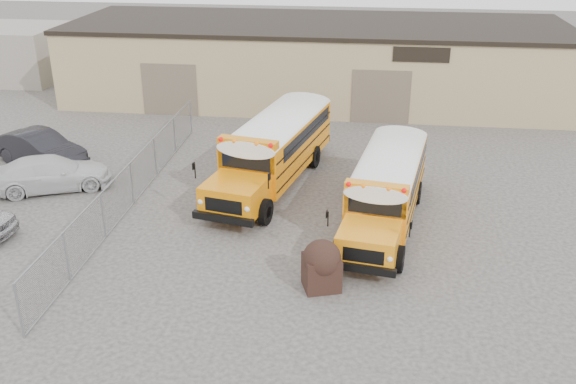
# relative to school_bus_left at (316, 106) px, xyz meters

# --- Properties ---
(ground) EXTENTS (120.00, 120.00, 0.00)m
(ground) POSITION_rel_school_bus_left_xyz_m (-0.67, -12.13, -1.70)
(ground) COLOR #383533
(ground) RESTS_ON ground
(warehouse) EXTENTS (30.20, 10.20, 4.67)m
(warehouse) POSITION_rel_school_bus_left_xyz_m (-0.67, 7.86, 0.67)
(warehouse) COLOR tan
(warehouse) RESTS_ON ground
(chainlink_fence) EXTENTS (0.07, 18.07, 1.81)m
(chainlink_fence) POSITION_rel_school_bus_left_xyz_m (-6.67, -9.13, -0.80)
(chainlink_fence) COLOR gray
(chainlink_fence) RESTS_ON ground
(distant_building_left) EXTENTS (8.00, 6.00, 3.60)m
(distant_building_left) POSITION_rel_school_bus_left_xyz_m (-22.67, 9.87, 0.10)
(distant_building_left) COLOR gray
(distant_building_left) RESTS_ON ground
(school_bus_left) EXTENTS (4.51, 10.33, 2.94)m
(school_bus_left) POSITION_rel_school_bus_left_xyz_m (0.00, 0.00, 0.00)
(school_bus_left) COLOR orange
(school_bus_left) RESTS_ON ground
(school_bus_right) EXTENTS (3.58, 9.24, 2.64)m
(school_bus_right) POSITION_rel_school_bus_left_xyz_m (4.35, -3.88, -0.18)
(school_bus_right) COLOR orange
(school_bus_right) RESTS_ON ground
(tarp_bundle) EXTENTS (1.37, 1.30, 1.67)m
(tarp_bundle) POSITION_rel_school_bus_left_xyz_m (1.45, -14.45, -0.84)
(tarp_bundle) COLOR black
(tarp_bundle) RESTS_ON ground
(car_white) EXTENTS (5.37, 3.89, 1.44)m
(car_white) POSITION_rel_school_bus_left_xyz_m (-10.63, -8.12, -0.98)
(car_white) COLOR silver
(car_white) RESTS_ON ground
(car_dark) EXTENTS (5.07, 3.46, 1.58)m
(car_dark) POSITION_rel_school_bus_left_xyz_m (-12.48, -5.45, -0.91)
(car_dark) COLOR black
(car_dark) RESTS_ON ground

